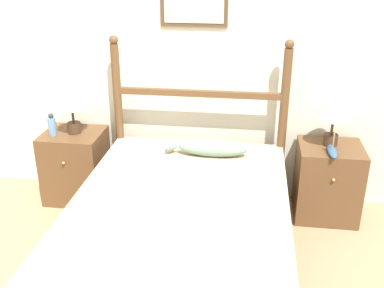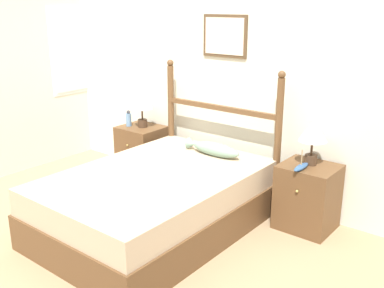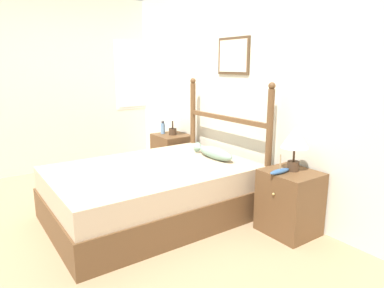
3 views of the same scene
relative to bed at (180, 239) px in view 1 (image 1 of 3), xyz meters
The scene contains 10 objects.
wall_back 1.55m from the bed, 99.72° to the left, with size 6.40×0.08×2.55m.
bed is the anchor object (origin of this frame).
headboard 1.09m from the bed, 90.00° to the left, with size 1.40×0.07×1.39m.
nightstand_left 1.36m from the bed, 139.76° to the left, with size 0.48×0.46×0.60m.
nightstand_right 1.36m from the bed, 40.24° to the left, with size 0.48×0.46×0.60m.
table_lamp_left 1.49m from the bed, 139.07° to the left, with size 0.25×0.25×0.41m.
table_lamp_right 1.51m from the bed, 41.51° to the left, with size 0.25×0.25×0.41m.
bottle 1.49m from the bed, 145.24° to the left, with size 0.06×0.06×0.19m.
model_boat 1.31m from the bed, 36.03° to the left, with size 0.06×0.24×0.18m.
fish_pillow 0.80m from the bed, 81.17° to the left, with size 0.60×0.15×0.13m.
Camera 1 is at (0.61, -1.81, 1.97)m, focal length 42.00 mm.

